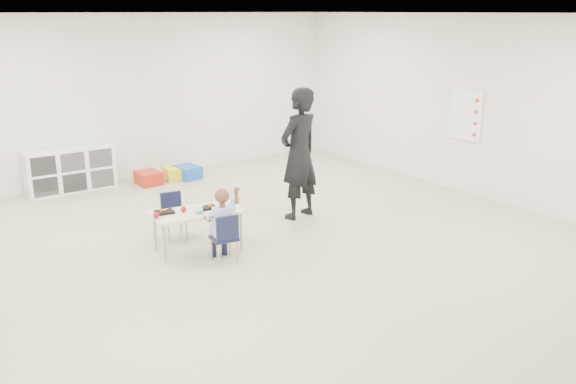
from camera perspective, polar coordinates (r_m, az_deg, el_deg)
room at (r=6.92m, az=-0.65°, el=4.69°), size 9.00×9.02×2.80m
table at (r=7.55m, az=-8.42°, el=-3.53°), size 1.15×0.70×0.50m
chair_near at (r=7.15m, az=-6.03°, el=-4.24°), size 0.33×0.31×0.60m
chair_far at (r=7.94m, az=-10.59°, el=-2.28°), size 0.33×0.31×0.60m
child at (r=7.09m, az=-6.07°, el=-2.94°), size 0.45×0.45×0.94m
lunch_tray_near at (r=7.54m, az=-7.61°, el=-1.46°), size 0.24×0.19×0.03m
lunch_tray_far at (r=7.46m, az=-11.50°, el=-1.85°), size 0.24×0.19×0.03m
milk_carton at (r=7.35m, az=-8.33°, el=-1.68°), size 0.08×0.08×0.10m
bread_roll at (r=7.46m, az=-6.26°, el=-1.46°), size 0.09×0.09×0.07m
apple_near at (r=7.45m, az=-9.75°, el=-1.59°), size 0.07×0.07×0.07m
apple_far at (r=7.29m, az=-12.25°, el=-2.16°), size 0.07×0.07×0.07m
cubby_shelf at (r=10.50m, az=-19.71°, el=1.96°), size 1.40×0.40×0.70m
rules_poster at (r=10.10m, az=16.32°, el=6.95°), size 0.02×0.60×0.80m
adult at (r=8.48m, az=1.04°, el=3.59°), size 0.75×0.57×1.84m
bin_red at (r=10.59m, az=-12.93°, el=1.30°), size 0.36×0.46×0.22m
bin_yellow at (r=10.84m, az=-10.56°, el=1.78°), size 0.41×0.49×0.21m
bin_blue at (r=10.82m, az=-9.41°, el=1.84°), size 0.42×0.51×0.22m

